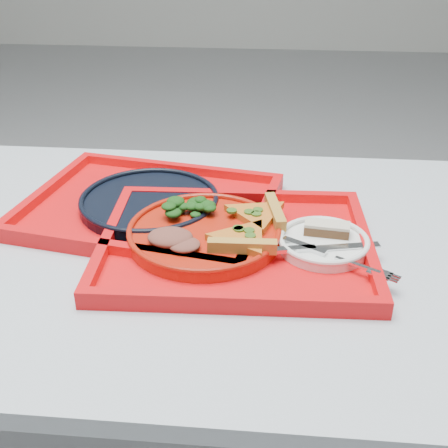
{
  "coord_description": "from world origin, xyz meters",
  "views": [
    {
      "loc": [
        0.31,
        -0.83,
        1.26
      ],
      "look_at": [
        0.24,
        0.01,
        0.78
      ],
      "focal_mm": 45.0,
      "sensor_mm": 36.0,
      "label": 1
    }
  ],
  "objects_px": {
    "navy_plate": "(150,203)",
    "tray_far": "(150,209)",
    "dessert_bar": "(327,229)",
    "tray_main": "(236,247)",
    "dinner_plate": "(204,235)"
  },
  "relations": [
    {
      "from": "navy_plate",
      "to": "tray_far",
      "type": "bearing_deg",
      "value": -90.0
    },
    {
      "from": "tray_far",
      "to": "dessert_bar",
      "type": "height_order",
      "value": "dessert_bar"
    },
    {
      "from": "tray_main",
      "to": "tray_far",
      "type": "height_order",
      "value": "same"
    },
    {
      "from": "dinner_plate",
      "to": "dessert_bar",
      "type": "xyz_separation_m",
      "value": [
        0.21,
        0.01,
        0.02
      ]
    },
    {
      "from": "tray_main",
      "to": "dinner_plate",
      "type": "height_order",
      "value": "dinner_plate"
    },
    {
      "from": "dinner_plate",
      "to": "dessert_bar",
      "type": "distance_m",
      "value": 0.21
    },
    {
      "from": "tray_main",
      "to": "tray_far",
      "type": "xyz_separation_m",
      "value": [
        -0.17,
        0.12,
        0.0
      ]
    },
    {
      "from": "tray_main",
      "to": "navy_plate",
      "type": "bearing_deg",
      "value": 142.94
    },
    {
      "from": "dinner_plate",
      "to": "dessert_bar",
      "type": "relative_size",
      "value": 3.35
    },
    {
      "from": "tray_main",
      "to": "dessert_bar",
      "type": "xyz_separation_m",
      "value": [
        0.15,
        0.02,
        0.03
      ]
    },
    {
      "from": "dinner_plate",
      "to": "navy_plate",
      "type": "distance_m",
      "value": 0.16
    },
    {
      "from": "dinner_plate",
      "to": "navy_plate",
      "type": "height_order",
      "value": "dinner_plate"
    },
    {
      "from": "tray_main",
      "to": "navy_plate",
      "type": "relative_size",
      "value": 1.73
    },
    {
      "from": "navy_plate",
      "to": "dessert_bar",
      "type": "distance_m",
      "value": 0.34
    },
    {
      "from": "navy_plate",
      "to": "dessert_bar",
      "type": "bearing_deg",
      "value": -16.68
    }
  ]
}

